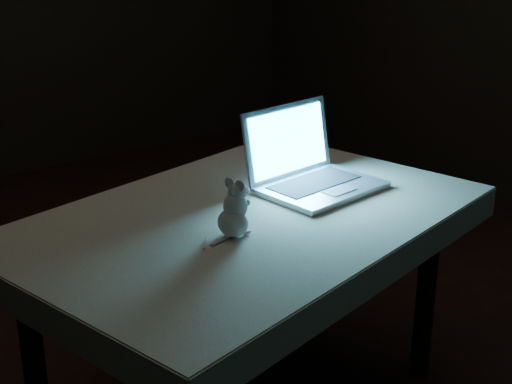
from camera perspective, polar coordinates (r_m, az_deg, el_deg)
floor at (r=3.08m, az=-2.78°, el=-11.07°), size 5.00×5.00×0.00m
table at (r=2.47m, az=-0.72°, el=-9.70°), size 1.52×1.15×0.73m
tablecloth at (r=2.31m, az=0.02°, el=-2.98°), size 1.65×1.28×0.10m
laptop at (r=2.46m, az=5.14°, el=3.04°), size 0.43×0.38×0.27m
plush_mouse at (r=2.12m, az=-1.80°, el=-1.29°), size 0.16×0.16×0.17m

